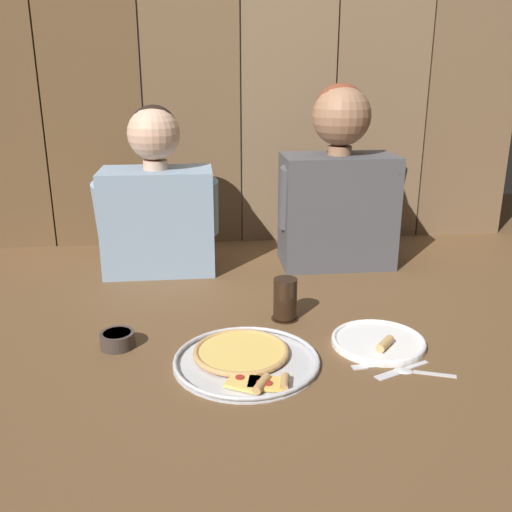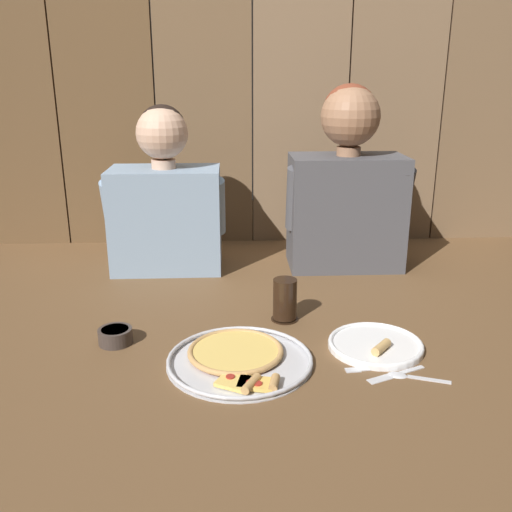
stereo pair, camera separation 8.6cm
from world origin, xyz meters
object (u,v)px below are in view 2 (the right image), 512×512
at_px(pizza_tray, 239,358).
at_px(diner_left, 165,199).
at_px(dinner_plate, 376,345).
at_px(drinking_glass, 285,300).
at_px(dipping_bowl, 115,335).
at_px(diner_right, 347,185).

relative_size(pizza_tray, diner_left, 0.62).
xyz_separation_m(dinner_plate, drinking_glass, (-0.21, 0.18, 0.05)).
relative_size(pizza_tray, dipping_bowl, 4.02).
bearing_deg(drinking_glass, dipping_bowl, -164.64).
xyz_separation_m(pizza_tray, drinking_glass, (0.13, 0.23, 0.05)).
xyz_separation_m(diner_left, diner_right, (0.62, 0.00, 0.04)).
bearing_deg(diner_left, diner_right, 0.07).
bearing_deg(diner_left, drinking_glass, -51.02).
xyz_separation_m(dinner_plate, diner_right, (0.04, 0.63, 0.28)).
bearing_deg(dinner_plate, pizza_tray, -171.43).
bearing_deg(diner_right, diner_left, -179.93).
relative_size(pizza_tray, diner_right, 0.56).
xyz_separation_m(pizza_tray, dipping_bowl, (-0.31, 0.11, 0.01)).
relative_size(dinner_plate, diner_right, 0.38).
relative_size(dinner_plate, diner_left, 0.42).
bearing_deg(dinner_plate, drinking_glass, 139.57).
distance_m(dipping_bowl, diner_left, 0.62).
relative_size(pizza_tray, drinking_glass, 2.92).
xyz_separation_m(dipping_bowl, diner_right, (0.70, 0.58, 0.27)).
height_order(dipping_bowl, diner_left, diner_left).
height_order(pizza_tray, dipping_bowl, dipping_bowl).
xyz_separation_m(drinking_glass, diner_left, (-0.37, 0.45, 0.19)).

